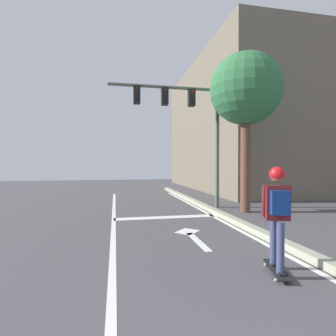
% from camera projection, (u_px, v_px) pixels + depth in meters
% --- Properties ---
extents(lane_line_center, '(0.12, 20.00, 0.01)m').
position_uv_depth(lane_line_center, '(113.00, 251.00, 5.05)').
color(lane_line_center, silver).
rests_on(lane_line_center, ground).
extents(lane_line_curbside, '(0.12, 20.00, 0.01)m').
position_uv_depth(lane_line_curbside, '(262.00, 242.00, 5.67)').
color(lane_line_curbside, silver).
rests_on(lane_line_curbside, ground).
extents(stop_bar, '(3.29, 0.40, 0.01)m').
position_uv_depth(stop_bar, '(167.00, 217.00, 8.32)').
color(stop_bar, silver).
rests_on(stop_bar, ground).
extents(lane_arrow_stem, '(0.16, 1.40, 0.01)m').
position_uv_depth(lane_arrow_stem, '(198.00, 241.00, 5.72)').
color(lane_arrow_stem, silver).
rests_on(lane_arrow_stem, ground).
extents(lane_arrow_head, '(0.71, 0.71, 0.01)m').
position_uv_depth(lane_arrow_head, '(187.00, 231.00, 6.56)').
color(lane_arrow_head, silver).
rests_on(lane_arrow_head, ground).
extents(curb_strip, '(0.24, 24.00, 0.14)m').
position_uv_depth(curb_strip, '(272.00, 238.00, 5.72)').
color(curb_strip, '#A0A489').
rests_on(curb_strip, ground).
extents(skateboard, '(0.45, 0.87, 0.07)m').
position_uv_depth(skateboard, '(277.00, 269.00, 4.04)').
color(skateboard, black).
rests_on(skateboard, ground).
extents(skater, '(0.42, 0.59, 1.57)m').
position_uv_depth(skater, '(277.00, 205.00, 4.01)').
color(skater, '#3C436A').
rests_on(skater, skateboard).
extents(traffic_signal_mast, '(4.23, 0.34, 4.95)m').
position_uv_depth(traffic_signal_mast, '(186.00, 114.00, 9.95)').
color(traffic_signal_mast, '#566357').
rests_on(traffic_signal_mast, ground).
extents(roadside_tree, '(2.51, 2.51, 5.59)m').
position_uv_depth(roadside_tree, '(246.00, 91.00, 9.20)').
color(roadside_tree, brown).
rests_on(roadside_tree, ground).
extents(building_block, '(8.93, 13.64, 8.63)m').
position_uv_depth(building_block, '(252.00, 128.00, 18.96)').
color(building_block, '#6B6150').
rests_on(building_block, ground).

